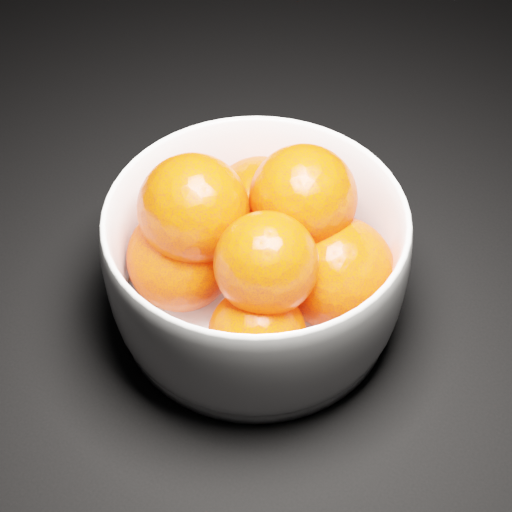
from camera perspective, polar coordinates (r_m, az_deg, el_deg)
The scene contains 3 objects.
ground at distance 0.79m, azimuth -11.12°, elevation 9.93°, with size 3.00×3.00×0.00m, color black.
bowl at distance 0.56m, azimuth 0.00°, elevation -0.39°, with size 0.23×0.23×0.11m.
orange_pile at distance 0.55m, azimuth 0.15°, elevation 1.01°, with size 0.20×0.20×0.13m.
Camera 1 is at (0.44, -0.45, 0.48)m, focal length 50.00 mm.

